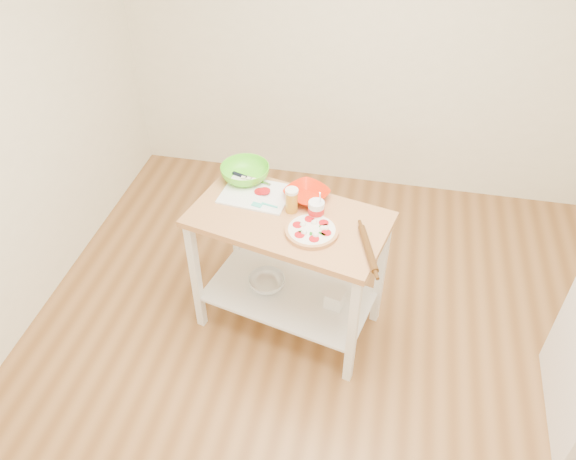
% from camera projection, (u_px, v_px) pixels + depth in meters
% --- Properties ---
extents(room_shell, '(4.04, 4.54, 2.74)m').
position_uv_depth(room_shell, '(334.00, 219.00, 2.48)').
color(room_shell, '#996638').
rests_on(room_shell, ground).
extents(prep_island, '(1.23, 0.85, 0.90)m').
position_uv_depth(prep_island, '(289.00, 250.00, 3.37)').
color(prep_island, tan).
rests_on(prep_island, ground).
extents(pizza, '(0.30, 0.30, 0.05)m').
position_uv_depth(pizza, '(312.00, 230.00, 3.09)').
color(pizza, tan).
rests_on(pizza, prep_island).
extents(cutting_board, '(0.43, 0.34, 0.04)m').
position_uv_depth(cutting_board, '(256.00, 193.00, 3.36)').
color(cutting_board, white).
rests_on(cutting_board, prep_island).
extents(spatula, '(0.16, 0.05, 0.01)m').
position_uv_depth(spatula, '(264.00, 205.00, 3.26)').
color(spatula, '#3FCFBA').
rests_on(spatula, cutting_board).
extents(knife, '(0.27, 0.10, 0.01)m').
position_uv_depth(knife, '(246.00, 177.00, 3.47)').
color(knife, silver).
rests_on(knife, cutting_board).
extents(orange_bowl, '(0.34, 0.34, 0.06)m').
position_uv_depth(orange_bowl, '(307.00, 194.00, 3.32)').
color(orange_bowl, '#F12303').
rests_on(orange_bowl, prep_island).
extents(green_bowl, '(0.38, 0.38, 0.09)m').
position_uv_depth(green_bowl, '(245.00, 173.00, 3.45)').
color(green_bowl, '#5BDE23').
rests_on(green_bowl, prep_island).
extents(beer_pint, '(0.08, 0.08, 0.15)m').
position_uv_depth(beer_pint, '(292.00, 200.00, 3.20)').
color(beer_pint, '#C08823').
rests_on(beer_pint, prep_island).
extents(yogurt_tub, '(0.09, 0.09, 0.20)m').
position_uv_depth(yogurt_tub, '(316.00, 210.00, 3.16)').
color(yogurt_tub, white).
rests_on(yogurt_tub, prep_island).
extents(rolling_pin, '(0.14, 0.34, 0.04)m').
position_uv_depth(rolling_pin, '(368.00, 249.00, 2.97)').
color(rolling_pin, '#543213').
rests_on(rolling_pin, prep_island).
extents(shelf_glass_bowl, '(0.30, 0.30, 0.07)m').
position_uv_depth(shelf_glass_bowl, '(267.00, 282.00, 3.64)').
color(shelf_glass_bowl, silver).
rests_on(shelf_glass_bowl, prep_island).
extents(shelf_bin, '(0.13, 0.13, 0.11)m').
position_uv_depth(shelf_bin, '(335.00, 299.00, 3.51)').
color(shelf_bin, white).
rests_on(shelf_bin, prep_island).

